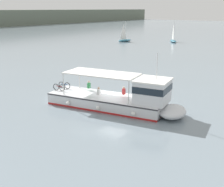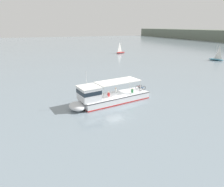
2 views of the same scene
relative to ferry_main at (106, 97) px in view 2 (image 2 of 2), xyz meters
The scene contains 4 objects.
ground_plane 1.62m from the ferry_main, 71.08° to the left, with size 400.00×400.00×0.00m, color gray.
ferry_main is the anchor object (origin of this frame).
sailboat_near_starboard 58.46m from the ferry_main, 154.51° to the left, with size 2.97×4.99×5.40m.
sailboat_horizon_east 53.45m from the ferry_main, 116.64° to the left, with size 4.99×2.90×5.40m.
Camera 2 is at (25.98, -10.45, 11.01)m, focal length 32.16 mm.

